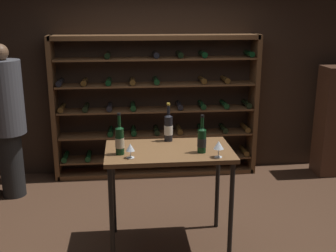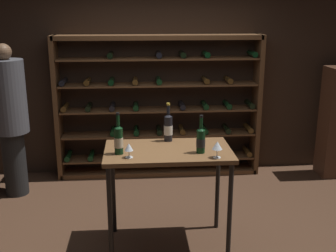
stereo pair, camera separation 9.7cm
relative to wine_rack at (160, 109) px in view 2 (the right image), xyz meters
The scene contains 10 objects.
ground_plane 1.91m from the wine_rack, 89.26° to the right, with size 9.75×9.75×0.00m, color #472D1E.
back_wall 0.43m from the wine_rack, 84.16° to the left, with size 5.73×0.10×2.64m, color #332319.
wine_rack is the anchor object (origin of this frame).
tasting_table 1.86m from the wine_rack, 90.92° to the right, with size 1.18×0.68×0.99m.
person_bystander_red_print 1.91m from the wine_rack, 163.86° to the right, with size 0.43×0.44×1.87m.
wine_bottle_black_capsule 1.99m from the wine_rack, 82.50° to the right, with size 0.08×0.08×0.35m.
wine_bottle_red_label 1.60m from the wine_rack, 90.26° to the right, with size 0.09×0.09×0.38m.
wine_bottle_green_slim 2.01m from the wine_rack, 103.90° to the right, with size 0.08×0.08×0.38m.
wine_glass_stemmed_center 2.15m from the wine_rack, 79.75° to the right, with size 0.09×0.09×0.15m.
wine_glass_stemmed_left 2.09m from the wine_rack, 100.74° to the right, with size 0.08×0.08×0.13m.
Camera 2 is at (-0.33, -3.86, 2.26)m, focal length 44.73 mm.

